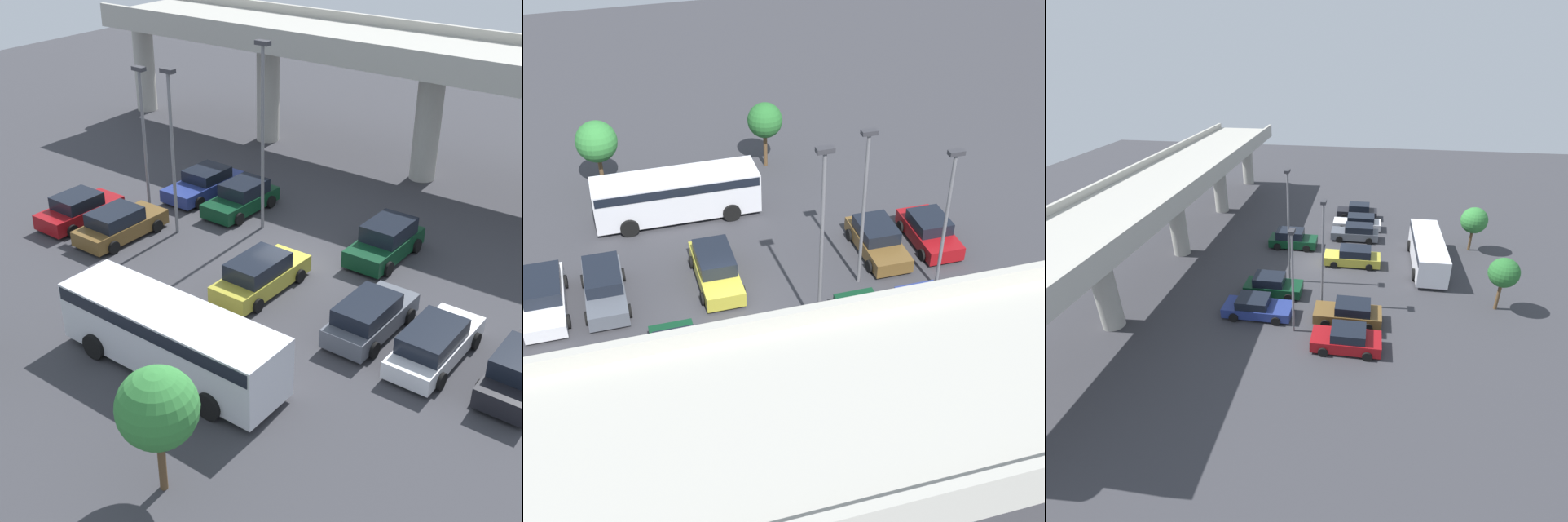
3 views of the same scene
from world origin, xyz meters
TOP-DOWN VIEW (x-y plane):
  - ground_plane at (0.00, 0.00)m, footprint 94.90×94.90m
  - highway_overpass at (0.00, 13.17)m, footprint 45.75×7.09m
  - parked_car_0 at (-11.09, -2.61)m, footprint 2.14×4.34m
  - parked_car_1 at (-8.42, 3.85)m, footprint 2.23×4.79m
  - parked_car_2 at (-5.47, 3.41)m, footprint 2.14×4.33m
  - parked_car_3 at (0.18, -2.43)m, footprint 2.10×4.82m
  - parked_car_4 at (2.92, 3.41)m, footprint 2.15×4.41m
  - parked_car_5 at (5.45, -2.45)m, footprint 2.06×4.56m
  - parked_car_6 at (8.17, -2.55)m, footprint 2.08×4.86m
  - parked_car_8 at (-8.21, -2.59)m, footprint 2.17×4.60m
  - shuttle_bus at (1.01, -8.69)m, footprint 8.85×2.72m
  - lamp_post_near_aisle at (-9.82, 0.98)m, footprint 0.70×0.35m
  - lamp_post_mid_lot at (-3.41, 2.47)m, footprint 0.70×0.35m
  - lamp_post_by_overpass at (-6.42, -0.50)m, footprint 0.70×0.35m
  - tree_front_left at (-5.09, -12.99)m, footprint 2.09×2.09m
  - tree_front_centre at (4.70, -12.99)m, footprint 2.36×2.36m

SIDE VIEW (x-z plane):
  - ground_plane at x=0.00m, z-range 0.00..0.00m
  - parked_car_1 at x=-8.42m, z-range -0.05..1.37m
  - parked_car_0 at x=-11.09m, z-range -0.05..1.47m
  - parked_car_6 at x=8.17m, z-range -0.03..1.46m
  - parked_car_8 at x=-8.21m, z-range -0.05..1.48m
  - parked_car_2 at x=-5.47m, z-range -0.05..1.51m
  - parked_car_5 at x=5.45m, z-range -0.03..1.52m
  - parked_car_3 at x=0.18m, z-range -0.05..1.55m
  - parked_car_4 at x=2.92m, z-range -0.05..1.65m
  - shuttle_bus at x=1.01m, z-range 0.26..2.76m
  - tree_front_centre at x=4.70m, z-range 0.88..5.02m
  - tree_front_left at x=-5.09m, z-range 0.95..4.98m
  - lamp_post_near_aisle at x=-9.82m, z-range 0.68..8.00m
  - lamp_post_by_overpass at x=-6.42m, z-range 0.69..8.71m
  - lamp_post_mid_lot at x=-3.41m, z-range 0.71..9.82m
  - highway_overpass at x=0.00m, z-range 2.30..10.25m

